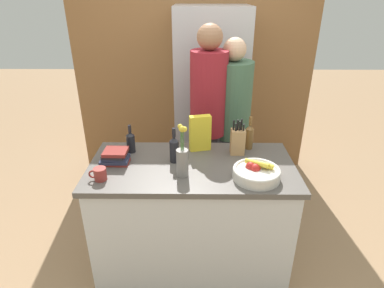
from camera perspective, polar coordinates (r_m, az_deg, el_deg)
The scene contains 15 objects.
ground_plane at distance 2.85m, azimuth -0.02°, elevation -19.47°, with size 14.00×14.00×0.00m, color #A37F5B.
kitchen_island at distance 2.55m, azimuth -0.02°, elevation -12.39°, with size 1.47×0.73×0.89m.
back_wall_wood at distance 3.71m, azimuth 0.25°, elevation 14.57°, with size 2.67×0.12×2.60m.
refrigerator at distance 3.46m, azimuth 3.18°, elevation 7.61°, with size 0.73×0.63×1.89m.
fruit_bowl at distance 2.16m, azimuth 11.35°, elevation -4.95°, with size 0.31×0.31×0.11m.
knife_block at distance 2.44m, azimuth 8.11°, elevation 0.52°, with size 0.10×0.09×0.28m.
flower_vase at distance 2.11m, azimuth -1.73°, elevation -2.63°, with size 0.08×0.08×0.37m.
cereal_box at distance 2.45m, azimuth 1.45°, elevation 1.94°, with size 0.17×0.09×0.28m.
coffee_mug at distance 2.19m, azimuth -16.08°, elevation -5.15°, with size 0.12×0.08×0.09m.
book_stack at distance 2.36m, azimuth -13.49°, elevation -2.21°, with size 0.21×0.16×0.10m.
bottle_oil at distance 2.30m, azimuth -3.17°, elevation -0.83°, with size 0.07×0.07×0.26m.
bottle_vinegar at distance 2.53m, azimuth 10.16°, elevation 1.39°, with size 0.06×0.06×0.27m.
bottle_wine at distance 2.49m, azimuth -10.84°, elevation 0.44°, with size 0.07×0.07×0.22m.
person_at_sink at distance 2.83m, azimuth 2.87°, elevation 4.99°, with size 0.31×0.31×1.79m.
person_in_blue at distance 2.95m, azimuth 6.90°, elevation 4.07°, with size 0.35×0.35×1.67m.
Camera 1 is at (0.02, -2.00, 2.02)m, focal length 30.00 mm.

